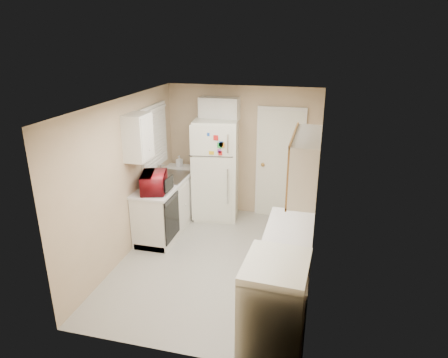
# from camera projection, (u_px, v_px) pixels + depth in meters

# --- Properties ---
(floor) EXTENTS (3.80, 3.80, 0.00)m
(floor) POSITION_uv_depth(u_px,v_px,m) (216.00, 261.00, 6.06)
(floor) COLOR #B9B7AF
(floor) RESTS_ON ground
(ceiling) EXTENTS (3.80, 3.80, 0.00)m
(ceiling) POSITION_uv_depth(u_px,v_px,m) (215.00, 102.00, 5.24)
(ceiling) COLOR white
(ceiling) RESTS_ON floor
(wall_left) EXTENTS (3.80, 3.80, 0.00)m
(wall_left) POSITION_uv_depth(u_px,v_px,m) (125.00, 179.00, 5.97)
(wall_left) COLOR tan
(wall_left) RESTS_ON floor
(wall_right) EXTENTS (3.80, 3.80, 0.00)m
(wall_right) POSITION_uv_depth(u_px,v_px,m) (316.00, 197.00, 5.32)
(wall_right) COLOR tan
(wall_right) RESTS_ON floor
(wall_back) EXTENTS (2.80, 2.80, 0.00)m
(wall_back) POSITION_uv_depth(u_px,v_px,m) (242.00, 151.00, 7.38)
(wall_back) COLOR tan
(wall_back) RESTS_ON floor
(wall_front) EXTENTS (2.80, 2.80, 0.00)m
(wall_front) POSITION_uv_depth(u_px,v_px,m) (164.00, 255.00, 3.91)
(wall_front) COLOR tan
(wall_front) RESTS_ON floor
(left_counter) EXTENTS (0.60, 1.80, 0.90)m
(left_counter) POSITION_uv_depth(u_px,v_px,m) (169.00, 204.00, 6.98)
(left_counter) COLOR silver
(left_counter) RESTS_ON floor
(dishwasher) EXTENTS (0.03, 0.58, 0.72)m
(dishwasher) POSITION_uv_depth(u_px,v_px,m) (172.00, 218.00, 6.35)
(dishwasher) COLOR black
(dishwasher) RESTS_ON floor
(sink) EXTENTS (0.54, 0.74, 0.16)m
(sink) POSITION_uv_depth(u_px,v_px,m) (171.00, 179.00, 6.97)
(sink) COLOR gray
(sink) RESTS_ON left_counter
(microwave) EXTENTS (0.61, 0.44, 0.36)m
(microwave) POSITION_uv_depth(u_px,v_px,m) (154.00, 183.00, 6.26)
(microwave) COLOR maroon
(microwave) RESTS_ON left_counter
(soap_bottle) EXTENTS (0.11, 0.12, 0.21)m
(soap_bottle) POSITION_uv_depth(u_px,v_px,m) (179.00, 161.00, 7.47)
(soap_bottle) COLOR silver
(soap_bottle) RESTS_ON left_counter
(window_blinds) EXTENTS (0.10, 0.98, 1.08)m
(window_blinds) POSITION_uv_depth(u_px,v_px,m) (154.00, 137.00, 6.78)
(window_blinds) COLOR silver
(window_blinds) RESTS_ON wall_left
(upper_cabinet_left) EXTENTS (0.30, 0.45, 0.70)m
(upper_cabinet_left) POSITION_uv_depth(u_px,v_px,m) (138.00, 137.00, 5.93)
(upper_cabinet_left) COLOR silver
(upper_cabinet_left) RESTS_ON wall_left
(refrigerator) EXTENTS (0.85, 0.83, 1.85)m
(refrigerator) POSITION_uv_depth(u_px,v_px,m) (217.00, 169.00, 7.29)
(refrigerator) COLOR silver
(refrigerator) RESTS_ON floor
(cabinet_over_fridge) EXTENTS (0.70, 0.30, 0.40)m
(cabinet_over_fridge) POSITION_uv_depth(u_px,v_px,m) (219.00, 109.00, 7.06)
(cabinet_over_fridge) COLOR silver
(cabinet_over_fridge) RESTS_ON wall_back
(interior_door) EXTENTS (0.86, 0.06, 2.08)m
(interior_door) POSITION_uv_depth(u_px,v_px,m) (280.00, 164.00, 7.24)
(interior_door) COLOR silver
(interior_door) RESTS_ON floor
(right_counter) EXTENTS (0.60, 2.00, 0.90)m
(right_counter) POSITION_uv_depth(u_px,v_px,m) (285.00, 275.00, 4.92)
(right_counter) COLOR silver
(right_counter) RESTS_ON floor
(stove) EXTENTS (0.71, 0.86, 1.01)m
(stove) POSITION_uv_depth(u_px,v_px,m) (275.00, 301.00, 4.34)
(stove) COLOR silver
(stove) RESTS_ON floor
(upper_cabinet_right) EXTENTS (0.30, 1.20, 0.70)m
(upper_cabinet_right) POSITION_uv_depth(u_px,v_px,m) (306.00, 164.00, 4.70)
(upper_cabinet_right) COLOR silver
(upper_cabinet_right) RESTS_ON wall_right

